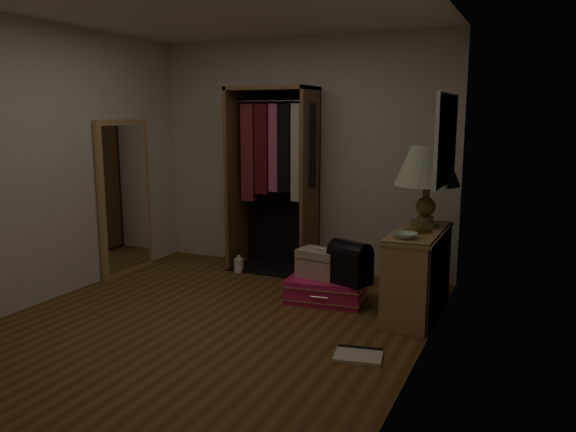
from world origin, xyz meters
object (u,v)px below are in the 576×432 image
Objects in this scene: train_case at (319,263)px; console_bookshelf at (418,269)px; open_wardrobe at (275,165)px; floor_mirror at (125,197)px; table_lamp at (427,168)px; pink_suitcase at (326,289)px; black_bag at (350,262)px; white_jug at (239,265)px.

console_bookshelf is at bearing 12.44° from train_case.
open_wardrobe is 1.21× the size of floor_mirror.
console_bookshelf is at bearing -90.85° from table_lamp.
train_case reaches higher than pink_suitcase.
black_bag is 0.58× the size of table_lamp.
table_lamp is (0.60, 0.32, 0.86)m from black_bag.
floor_mirror is 3.95× the size of black_bag.
black_bag is at bearing -4.23° from train_case.
floor_mirror reaches higher than white_jug.
floor_mirror is 2.18× the size of pink_suitcase.
black_bag is 1.10m from table_lamp.
pink_suitcase is 1.81× the size of black_bag.
table_lamp is at bearing -16.69° from open_wardrobe.
floor_mirror is 2.36m from train_case.
white_jug is at bearing -143.47° from open_wardrobe.
black_bag reaches higher than white_jug.
open_wardrobe is at bearing 147.07° from train_case.
train_case is at bearing -165.73° from table_lamp.
pink_suitcase is at bearing -40.57° from open_wardrobe.
table_lamp is (0.86, 0.25, 1.17)m from pink_suitcase.
table_lamp is (1.77, -0.53, 0.09)m from open_wardrobe.
table_lamp reaches higher than white_jug.
open_wardrobe is 1.63m from black_bag.
train_case is (2.31, 0.00, -0.49)m from floor_mirror.
pink_suitcase is 1.79× the size of train_case.
black_bag is at bearing -1.75° from floor_mirror.
console_bookshelf is 5.96× the size of white_jug.
table_lamp reaches higher than pink_suitcase.
pink_suitcase is (0.91, -0.78, -1.08)m from open_wardrobe.
open_wardrobe is at bearing 157.63° from console_bookshelf.
floor_mirror is at bearing -155.48° from white_jug.
open_wardrobe is 4.70× the size of train_case.
open_wardrobe is at bearing 165.48° from black_bag.
floor_mirror is 3.28m from table_lamp.
black_bag is at bearing -168.14° from console_bookshelf.
white_jug is at bearing -179.96° from black_bag.
pink_suitcase is at bearing -22.76° from white_jug.
open_wardrobe is at bearing 133.31° from pink_suitcase.
console_bookshelf is 1.50× the size of table_lamp.
open_wardrobe is 1.70m from floor_mirror.
black_bag reaches higher than pink_suitcase.
console_bookshelf is 0.91m from table_lamp.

